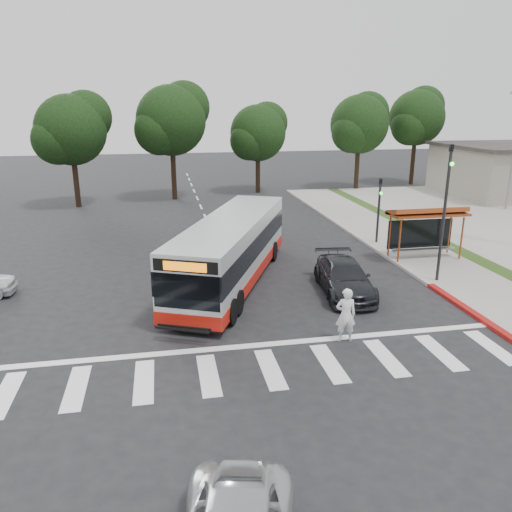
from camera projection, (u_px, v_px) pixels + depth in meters
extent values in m
plane|color=black|center=(245.00, 309.00, 20.81)|extent=(140.00, 140.00, 0.00)
cube|color=gray|center=(401.00, 244.00, 30.28)|extent=(4.00, 40.00, 0.12)
cube|color=#9E9991|center=(370.00, 245.00, 29.92)|extent=(0.30, 40.00, 0.15)
cube|color=maroon|center=(468.00, 310.00, 20.53)|extent=(0.32, 6.00, 0.15)
cube|color=silver|center=(270.00, 369.00, 16.12)|extent=(18.00, 2.60, 0.01)
cylinder|color=#933C18|center=(399.00, 242.00, 26.19)|extent=(0.10, 0.10, 2.30)
cylinder|color=#933C18|center=(462.00, 238.00, 26.83)|extent=(0.10, 0.10, 2.30)
cylinder|color=#933C18|center=(389.00, 236.00, 27.32)|extent=(0.10, 0.10, 2.30)
cylinder|color=#933C18|center=(449.00, 233.00, 27.96)|extent=(0.10, 0.10, 2.30)
cube|color=#933C18|center=(428.00, 214.00, 26.69)|extent=(4.20, 1.60, 0.12)
cube|color=#933C18|center=(427.00, 211.00, 26.70)|extent=(4.20, 1.32, 0.51)
cube|color=black|center=(420.00, 234.00, 27.62)|extent=(3.80, 0.06, 1.60)
cube|color=gray|center=(424.00, 250.00, 27.28)|extent=(3.60, 0.40, 0.08)
cylinder|color=black|center=(444.00, 216.00, 22.99)|extent=(0.14, 0.14, 6.50)
imported|color=black|center=(451.00, 156.00, 22.19)|extent=(0.16, 0.20, 1.00)
sphere|color=#19E533|center=(452.00, 164.00, 22.12)|extent=(0.18, 0.18, 0.18)
cylinder|color=black|center=(378.00, 212.00, 29.93)|extent=(0.14, 0.14, 4.00)
imported|color=black|center=(380.00, 187.00, 29.49)|extent=(0.16, 0.20, 1.00)
sphere|color=#19E533|center=(381.00, 193.00, 29.43)|extent=(0.18, 0.18, 0.18)
cylinder|color=black|center=(357.00, 166.00, 49.31)|extent=(0.44, 0.44, 4.40)
sphere|color=black|center=(359.00, 124.00, 48.14)|extent=(5.60, 5.60, 5.60)
sphere|color=black|center=(368.00, 113.00, 48.83)|extent=(4.20, 4.20, 4.20)
sphere|color=black|center=(352.00, 132.00, 47.51)|extent=(3.92, 3.92, 3.92)
cylinder|color=black|center=(413.00, 161.00, 52.40)|extent=(0.44, 0.44, 4.84)
sphere|color=black|center=(417.00, 118.00, 51.12)|extent=(5.60, 5.60, 5.60)
sphere|color=black|center=(424.00, 107.00, 51.78)|extent=(4.20, 4.20, 4.20)
sphere|color=black|center=(410.00, 126.00, 50.51)|extent=(3.92, 3.92, 3.92)
cylinder|color=black|center=(174.00, 172.00, 44.17)|extent=(0.44, 0.44, 4.84)
sphere|color=black|center=(171.00, 121.00, 42.88)|extent=(6.00, 6.00, 6.00)
sphere|color=black|center=(184.00, 107.00, 43.62)|extent=(4.50, 4.50, 4.50)
sphere|color=black|center=(159.00, 130.00, 42.21)|extent=(4.20, 4.20, 4.20)
cylinder|color=black|center=(258.00, 172.00, 47.61)|extent=(0.44, 0.44, 3.96)
sphere|color=black|center=(258.00, 133.00, 46.55)|extent=(5.20, 5.20, 5.20)
sphere|color=black|center=(267.00, 123.00, 47.21)|extent=(3.90, 3.90, 3.90)
sphere|color=black|center=(250.00, 141.00, 45.97)|extent=(3.64, 3.64, 3.64)
cylinder|color=black|center=(76.00, 180.00, 40.92)|extent=(0.44, 0.44, 4.40)
sphere|color=black|center=(71.00, 130.00, 39.75)|extent=(5.60, 5.60, 5.60)
sphere|color=black|center=(86.00, 117.00, 40.45)|extent=(4.20, 4.20, 4.20)
sphere|color=black|center=(57.00, 140.00, 39.12)|extent=(3.92, 3.92, 3.92)
imported|color=white|center=(346.00, 315.00, 17.77)|extent=(0.79, 0.57, 2.01)
imported|color=black|center=(344.00, 277.00, 22.40)|extent=(2.62, 5.27, 1.47)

